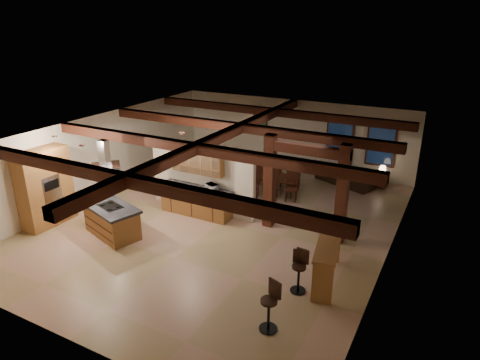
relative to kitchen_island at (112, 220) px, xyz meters
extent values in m
plane|color=tan|center=(2.41, 2.23, -0.47)|extent=(12.00, 12.00, 0.00)
plane|color=silver|center=(2.41, 8.23, 0.98)|extent=(10.00, 0.00, 10.00)
plane|color=silver|center=(2.41, -3.77, 0.98)|extent=(10.00, 0.00, 10.00)
plane|color=silver|center=(-2.59, 2.23, 0.98)|extent=(0.00, 12.00, 12.00)
plane|color=silver|center=(7.41, 2.23, 0.98)|extent=(0.00, 12.00, 12.00)
plane|color=#391912|center=(2.41, 2.23, 2.43)|extent=(12.00, 12.00, 0.00)
cube|color=#36140D|center=(2.41, -1.77, 2.29)|extent=(10.00, 0.25, 0.28)
cube|color=#36140D|center=(2.41, 0.93, 2.29)|extent=(10.00, 0.25, 0.28)
cube|color=#36140D|center=(2.41, 3.53, 2.29)|extent=(10.00, 0.25, 0.28)
cube|color=#36140D|center=(2.41, 6.23, 2.29)|extent=(10.00, 0.25, 0.28)
cube|color=#36140D|center=(2.41, 2.23, 2.29)|extent=(0.28, 12.00, 0.28)
cube|color=#36140D|center=(3.81, 2.73, 0.98)|extent=(0.30, 0.30, 2.90)
cube|color=#36140D|center=(6.01, 2.73, 0.98)|extent=(0.30, 0.30, 2.90)
cube|color=#36140D|center=(4.91, 2.73, 2.13)|extent=(2.50, 0.28, 0.28)
cube|color=silver|center=(1.41, 2.73, 0.63)|extent=(3.80, 0.18, 2.20)
cube|color=brown|center=(-2.26, -0.37, 0.73)|extent=(0.64, 1.60, 2.40)
cube|color=silver|center=(-1.96, -0.37, 0.68)|extent=(0.06, 0.62, 0.95)
cube|color=black|center=(-1.92, -0.37, 0.88)|extent=(0.01, 0.50, 0.28)
cube|color=brown|center=(1.41, 2.34, -0.04)|extent=(2.40, 0.60, 0.86)
cube|color=black|center=(1.41, 2.34, 0.43)|extent=(2.50, 0.66, 0.08)
cube|color=brown|center=(1.41, 2.55, 1.38)|extent=(1.80, 0.34, 0.95)
cube|color=silver|center=(1.41, 2.37, 1.38)|extent=(1.74, 0.02, 0.90)
pyramid|color=silver|center=(0.00, 0.00, 1.26)|extent=(1.10, 1.10, 0.45)
cube|color=silver|center=(0.00, 0.00, 2.07)|extent=(0.26, 0.22, 0.73)
cube|color=#36140D|center=(4.41, 8.17, 1.03)|extent=(1.10, 0.05, 1.70)
cube|color=black|center=(4.41, 8.14, 1.03)|extent=(0.95, 0.02, 1.55)
cube|color=#36140D|center=(6.01, 8.17, 1.03)|extent=(1.10, 0.05, 1.70)
cube|color=black|center=(6.01, 8.14, 1.03)|extent=(0.95, 0.02, 1.55)
cube|color=#36140D|center=(0.91, 8.17, 1.23)|extent=(0.65, 0.04, 0.85)
cube|color=#285D32|center=(0.91, 8.15, 1.23)|extent=(0.55, 0.01, 0.75)
cylinder|color=silver|center=(-0.19, -0.57, 2.40)|extent=(0.16, 0.16, 0.03)
cylinder|color=silver|center=(1.41, 1.73, 2.40)|extent=(0.16, 0.16, 0.03)
cylinder|color=silver|center=(-1.59, -0.27, 2.40)|extent=(0.16, 0.16, 0.03)
cube|color=brown|center=(0.00, 0.00, -0.05)|extent=(1.94, 1.37, 0.84)
cube|color=black|center=(0.00, 0.00, 0.41)|extent=(2.09, 1.52, 0.08)
cube|color=black|center=(0.00, 0.00, 0.46)|extent=(0.85, 0.69, 0.02)
imported|color=#422010|center=(2.89, 5.29, -0.17)|extent=(1.74, 1.03, 0.60)
imported|color=black|center=(4.97, 7.35, -0.14)|extent=(2.45, 1.66, 0.67)
imported|color=silver|center=(2.02, 2.34, 0.58)|extent=(0.48, 0.41, 0.23)
cube|color=brown|center=(6.30, 0.66, 0.58)|extent=(0.89, 2.12, 0.06)
cube|color=brown|center=(6.47, -0.25, 0.05)|extent=(0.47, 0.19, 1.03)
cube|color=brown|center=(6.13, 1.57, 0.05)|extent=(0.47, 0.19, 1.03)
cube|color=#36140D|center=(6.26, 7.65, -0.21)|extent=(0.44, 0.44, 0.52)
cylinder|color=black|center=(6.26, 7.65, 0.13)|extent=(0.06, 0.06, 0.15)
cone|color=#FFCF99|center=(6.26, 7.65, 0.28)|extent=(0.27, 0.27, 0.17)
cylinder|color=black|center=(5.78, -1.61, 0.23)|extent=(0.35, 0.35, 0.07)
cube|color=black|center=(5.84, -1.46, 0.45)|extent=(0.32, 0.15, 0.39)
cylinder|color=black|center=(5.78, -1.61, -0.12)|extent=(0.06, 0.06, 0.68)
cylinder|color=black|center=(5.78, -1.61, -0.45)|extent=(0.39, 0.39, 0.03)
cylinder|color=black|center=(5.85, -0.08, 0.19)|extent=(0.33, 0.33, 0.06)
cube|color=black|center=(5.87, 0.08, 0.41)|extent=(0.32, 0.08, 0.37)
cylinder|color=black|center=(5.85, -0.08, -0.14)|extent=(0.06, 0.06, 0.65)
cylinder|color=black|center=(5.85, -0.08, -0.45)|extent=(0.37, 0.37, 0.03)
cylinder|color=black|center=(5.85, -0.07, 0.18)|extent=(0.32, 0.32, 0.06)
cube|color=black|center=(5.79, 0.07, 0.39)|extent=(0.30, 0.15, 0.36)
cylinder|color=black|center=(5.85, -0.07, -0.15)|extent=(0.05, 0.05, 0.63)
cylinder|color=black|center=(5.85, -0.07, -0.45)|extent=(0.36, 0.36, 0.03)
cube|color=#36140D|center=(2.42, 4.45, -0.03)|extent=(0.50, 0.50, 0.06)
cube|color=#36140D|center=(2.36, 4.65, 0.33)|extent=(0.41, 0.16, 0.73)
cylinder|color=#36140D|center=(2.31, 4.25, -0.27)|extent=(0.05, 0.05, 0.41)
cylinder|color=#36140D|center=(2.62, 4.34, -0.27)|extent=(0.05, 0.05, 0.41)
cylinder|color=#36140D|center=(2.22, 4.56, -0.27)|extent=(0.05, 0.05, 0.41)
cylinder|color=#36140D|center=(2.53, 4.65, -0.27)|extent=(0.05, 0.05, 0.41)
cube|color=#36140D|center=(2.05, 5.76, -0.03)|extent=(0.50, 0.50, 0.06)
cube|color=#36140D|center=(2.10, 5.56, 0.33)|extent=(0.41, 0.16, 0.73)
cylinder|color=#36140D|center=(2.16, 5.96, -0.27)|extent=(0.05, 0.05, 0.41)
cylinder|color=#36140D|center=(1.84, 5.87, -0.27)|extent=(0.05, 0.05, 0.41)
cylinder|color=#36140D|center=(2.25, 5.64, -0.27)|extent=(0.05, 0.05, 0.41)
cylinder|color=#36140D|center=(1.93, 5.55, -0.27)|extent=(0.05, 0.05, 0.41)
cube|color=#36140D|center=(3.07, 4.64, -0.03)|extent=(0.50, 0.50, 0.06)
cube|color=#36140D|center=(3.02, 4.83, 0.33)|extent=(0.41, 0.16, 0.73)
cylinder|color=#36140D|center=(2.96, 4.43, -0.27)|extent=(0.05, 0.05, 0.41)
cylinder|color=#36140D|center=(3.28, 4.52, -0.27)|extent=(0.05, 0.05, 0.41)
cylinder|color=#36140D|center=(2.87, 4.75, -0.27)|extent=(0.05, 0.05, 0.41)
cylinder|color=#36140D|center=(3.19, 4.84, -0.27)|extent=(0.05, 0.05, 0.41)
cube|color=#36140D|center=(2.70, 5.94, -0.03)|extent=(0.50, 0.50, 0.06)
cube|color=#36140D|center=(2.76, 5.75, 0.33)|extent=(0.41, 0.16, 0.73)
cylinder|color=#36140D|center=(2.81, 6.15, -0.27)|extent=(0.05, 0.05, 0.41)
cylinder|color=#36140D|center=(2.50, 6.06, -0.27)|extent=(0.05, 0.05, 0.41)
cylinder|color=#36140D|center=(2.90, 5.83, -0.27)|extent=(0.05, 0.05, 0.41)
cylinder|color=#36140D|center=(2.59, 5.74, -0.27)|extent=(0.05, 0.05, 0.41)
cube|color=#36140D|center=(3.73, 4.82, -0.03)|extent=(0.50, 0.50, 0.06)
cube|color=#36140D|center=(3.67, 5.02, 0.33)|extent=(0.41, 0.16, 0.73)
cylinder|color=#36140D|center=(3.61, 4.62, -0.27)|extent=(0.05, 0.05, 0.41)
cylinder|color=#36140D|center=(3.93, 4.71, -0.27)|extent=(0.05, 0.05, 0.41)
cylinder|color=#36140D|center=(3.52, 4.94, -0.27)|extent=(0.05, 0.05, 0.41)
cylinder|color=#36140D|center=(3.84, 5.03, -0.27)|extent=(0.05, 0.05, 0.41)
cube|color=#36140D|center=(3.35, 6.13, -0.03)|extent=(0.50, 0.50, 0.06)
cube|color=#36140D|center=(3.41, 5.93, 0.33)|extent=(0.41, 0.16, 0.73)
cylinder|color=#36140D|center=(3.47, 6.33, -0.27)|extent=(0.05, 0.05, 0.41)
cylinder|color=#36140D|center=(3.15, 6.24, -0.27)|extent=(0.05, 0.05, 0.41)
cylinder|color=#36140D|center=(3.56, 6.02, -0.27)|extent=(0.05, 0.05, 0.41)
cylinder|color=#36140D|center=(3.24, 5.92, -0.27)|extent=(0.05, 0.05, 0.41)
camera|label=1|loc=(8.63, -8.21, 5.57)|focal=32.00mm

